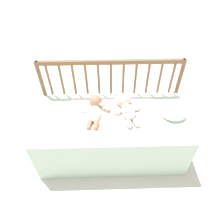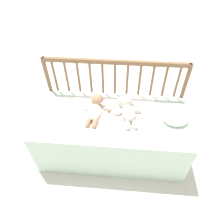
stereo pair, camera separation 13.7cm
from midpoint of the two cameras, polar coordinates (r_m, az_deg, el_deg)
ground_plane at (r=2.09m, az=1.89°, el=-10.52°), size 12.00×12.00×0.00m
crib_mattress at (r=1.91m, az=2.05°, el=-6.50°), size 1.33×0.63×0.47m
crib_rail at (r=1.90m, az=2.92°, el=8.34°), size 1.33×0.04×0.83m
blanket at (r=1.74m, az=2.29°, el=-1.14°), size 0.76×0.47×0.01m
teddy_bear at (r=1.75m, az=6.65°, el=0.94°), size 0.26×0.38×0.13m
baby at (r=1.76m, az=-2.55°, el=1.02°), size 0.28×0.36×0.11m
small_pillow at (r=1.78m, az=19.75°, el=-1.99°), size 0.21×0.18×0.06m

